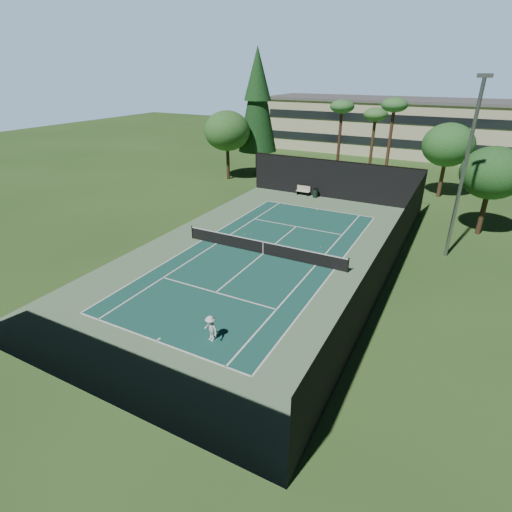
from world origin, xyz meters
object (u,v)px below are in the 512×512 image
at_px(player, 211,328).
at_px(tennis_ball_c, 320,247).
at_px(tennis_ball_a, 98,319).
at_px(trash_bin, 315,193).
at_px(tennis_ball_d, 251,234).
at_px(tennis_net, 263,247).
at_px(tennis_ball_b, 245,234).
at_px(park_bench, 303,190).

distance_m(player, tennis_ball_c, 13.69).
height_order(tennis_ball_a, trash_bin, trash_bin).
bearing_deg(tennis_ball_d, tennis_ball_c, 1.30).
bearing_deg(trash_bin, tennis_ball_d, -94.84).
distance_m(tennis_net, tennis_ball_b, 4.18).
height_order(player, tennis_ball_a, player).
bearing_deg(tennis_net, trash_bin, 95.95).
relative_size(tennis_ball_c, tennis_ball_d, 0.87).
height_order(tennis_ball_c, tennis_ball_d, tennis_ball_d).
xyz_separation_m(tennis_net, park_bench, (-3.07, 15.69, -0.01)).
distance_m(tennis_ball_a, tennis_ball_b, 14.65).
relative_size(tennis_net, player, 9.10).
distance_m(tennis_net, tennis_ball_c, 4.64).
relative_size(tennis_ball_c, trash_bin, 0.07).
height_order(tennis_ball_d, trash_bin, trash_bin).
bearing_deg(trash_bin, park_bench, 171.79).
bearing_deg(tennis_ball_c, tennis_ball_d, -178.70).
distance_m(tennis_ball_c, park_bench, 14.10).
bearing_deg(player, tennis_ball_a, -150.39).
bearing_deg(park_bench, tennis_net, -78.91).
xyz_separation_m(tennis_ball_d, trash_bin, (1.06, 12.46, 0.44)).
xyz_separation_m(tennis_ball_c, park_bench, (-6.44, 12.54, 0.51)).
bearing_deg(tennis_ball_d, tennis_ball_a, -95.69).
height_order(tennis_net, player, player).
bearing_deg(tennis_ball_a, tennis_ball_d, 84.31).
distance_m(tennis_net, tennis_ball_a, 12.56).
relative_size(tennis_net, park_bench, 8.60).
bearing_deg(tennis_net, tennis_ball_a, -109.31).
xyz_separation_m(tennis_net, trash_bin, (-1.61, 15.48, -0.08)).
bearing_deg(tennis_ball_b, trash_bin, 83.41).
relative_size(player, tennis_ball_c, 21.55).
distance_m(player, tennis_ball_a, 6.71).
bearing_deg(tennis_net, player, -77.16).
relative_size(tennis_net, tennis_ball_b, 166.11).
bearing_deg(tennis_ball_b, tennis_ball_a, -94.18).
xyz_separation_m(tennis_net, tennis_ball_d, (-2.67, 3.01, -0.52)).
relative_size(tennis_ball_b, tennis_ball_d, 1.03).
xyz_separation_m(park_bench, trash_bin, (1.46, -0.21, -0.07)).
distance_m(tennis_net, park_bench, 15.99).
height_order(tennis_net, tennis_ball_c, tennis_net).
bearing_deg(tennis_ball_b, tennis_ball_d, 30.68).
relative_size(park_bench, trash_bin, 1.59).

